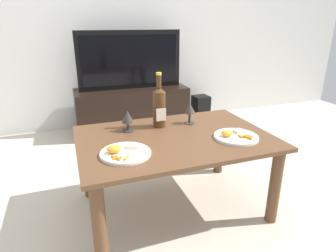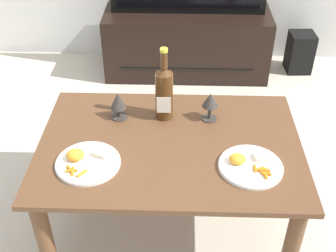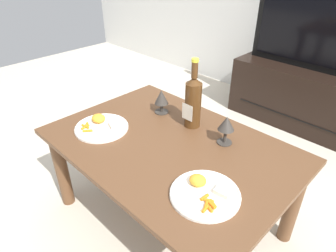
{
  "view_description": "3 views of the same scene",
  "coord_description": "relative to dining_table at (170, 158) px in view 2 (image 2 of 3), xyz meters",
  "views": [
    {
      "loc": [
        -0.59,
        -1.52,
        1.17
      ],
      "look_at": [
        -0.04,
        0.01,
        0.58
      ],
      "focal_mm": 30.65,
      "sensor_mm": 36.0,
      "label": 1
    },
    {
      "loc": [
        0.04,
        -1.51,
        1.74
      ],
      "look_at": [
        -0.01,
        0.02,
        0.59
      ],
      "focal_mm": 46.87,
      "sensor_mm": 36.0,
      "label": 2
    },
    {
      "loc": [
        0.82,
        -0.83,
        1.32
      ],
      "look_at": [
        -0.03,
        0.02,
        0.59
      ],
      "focal_mm": 31.79,
      "sensor_mm": 36.0,
      "label": 3
    }
  ],
  "objects": [
    {
      "name": "goblet_right",
      "position": [
        0.18,
        0.19,
        0.19
      ],
      "size": [
        0.08,
        0.08,
        0.14
      ],
      "color": "#38332D",
      "rests_on": "dining_table"
    },
    {
      "name": "goblet_left",
      "position": [
        -0.25,
        0.19,
        0.17
      ],
      "size": [
        0.08,
        0.08,
        0.14
      ],
      "color": "#38332D",
      "rests_on": "dining_table"
    },
    {
      "name": "ground_plane",
      "position": [
        0.0,
        0.0,
        -0.43
      ],
      "size": [
        6.4,
        6.4,
        0.0
      ],
      "primitive_type": "plane",
      "color": "beige"
    },
    {
      "name": "wine_bottle",
      "position": [
        -0.03,
        0.2,
        0.23
      ],
      "size": [
        0.08,
        0.08,
        0.36
      ],
      "color": "#4C2D14",
      "rests_on": "dining_table"
    },
    {
      "name": "dining_table",
      "position": [
        0.0,
        0.0,
        0.0
      ],
      "size": [
        1.17,
        0.8,
        0.51
      ],
      "color": "brown",
      "rests_on": "ground_plane"
    },
    {
      "name": "dinner_plate_right",
      "position": [
        0.34,
        -0.15,
        0.1
      ],
      "size": [
        0.27,
        0.27,
        0.05
      ],
      "color": "white",
      "rests_on": "dining_table"
    },
    {
      "name": "floor_speaker",
      "position": [
        0.97,
        1.59,
        -0.27
      ],
      "size": [
        0.19,
        0.19,
        0.31
      ],
      "primitive_type": "cube",
      "rotation": [
        0.0,
        0.0,
        0.06
      ],
      "color": "black",
      "rests_on": "ground_plane"
    },
    {
      "name": "tv_stand",
      "position": [
        0.08,
        1.54,
        -0.18
      ],
      "size": [
        1.22,
        0.45,
        0.48
      ],
      "color": "black",
      "rests_on": "ground_plane"
    },
    {
      "name": "dinner_plate_left",
      "position": [
        -0.34,
        -0.15,
        0.1
      ],
      "size": [
        0.27,
        0.27,
        0.05
      ],
      "color": "white",
      "rests_on": "dining_table"
    }
  ]
}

